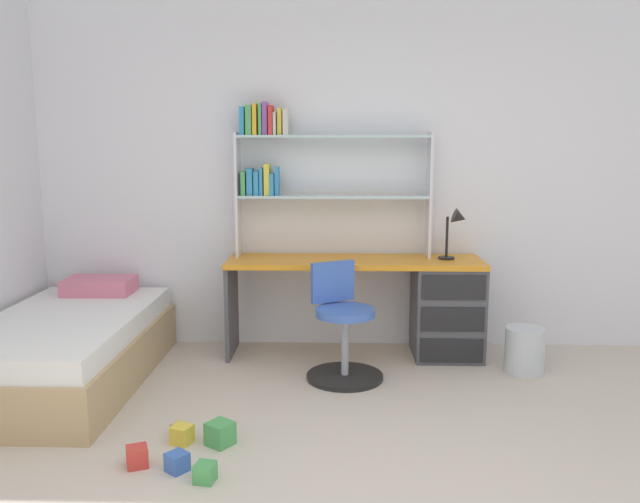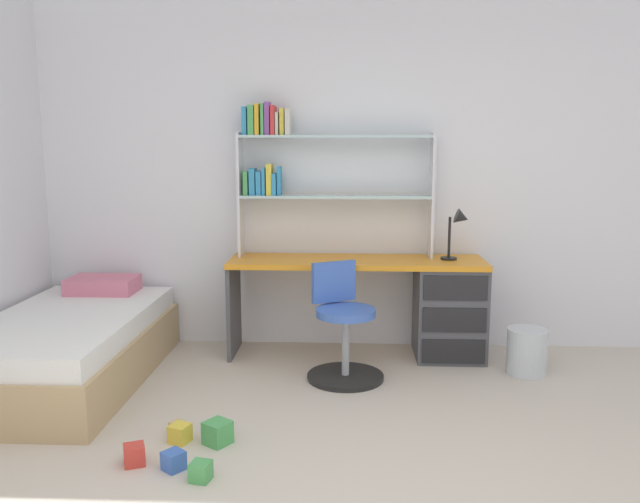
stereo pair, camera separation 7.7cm
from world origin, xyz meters
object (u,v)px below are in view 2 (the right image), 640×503
Objects in this scene: desk at (423,302)px; toy_block_yellow_2 at (180,433)px; toy_block_green_0 at (201,471)px; swivel_chair at (344,334)px; desk_lamp at (459,226)px; bookshelf_hutch at (304,163)px; toy_block_natural_4 at (178,428)px; toy_block_blue_3 at (174,461)px; bed_platform at (69,347)px; waste_bin at (527,351)px; toy_block_red_1 at (134,455)px; toy_block_green_5 at (217,433)px.

toy_block_yellow_2 is at bearing -134.08° from desk.
desk is 20.62× the size of toy_block_green_0.
desk is 0.77m from swivel_chair.
desk_lamp reaches higher than desk.
desk_lamp is 0.49× the size of swivel_chair.
desk is 1.37m from bookshelf_hutch.
desk_lamp reaches higher than swivel_chair.
toy_block_blue_3 is at bearing -77.52° from toy_block_natural_4.
toy_block_yellow_2 is at bearing -41.38° from bed_platform.
bed_platform reaches higher than toy_block_natural_4.
toy_block_blue_3 is (-1.64, -1.78, -0.94)m from desk_lamp.
bed_platform is at bearing -175.41° from swivel_chair.
swivel_chair is at bearing 4.59° from bed_platform.
bookshelf_hutch is 3.80× the size of desk_lamp.
waste_bin reaches higher than toy_block_red_1.
swivel_chair is (-0.83, -0.47, -0.68)m from desk_lamp.
toy_block_blue_3 is (-2.08, -1.44, -0.11)m from waste_bin.
toy_block_green_5 is (1.18, -0.87, -0.17)m from bed_platform.
bookshelf_hutch is 14.99× the size of toy_block_yellow_2.
waste_bin is 3.18× the size of toy_block_red_1.
bookshelf_hutch is 2.43m from toy_block_blue_3.
desk_lamp reaches higher than waste_bin.
toy_block_natural_4 is at bearing 112.31° from toy_block_yellow_2.
bed_platform is at bearing 131.59° from toy_block_blue_3.
toy_block_blue_3 is 1.29× the size of toy_block_natural_4.
desk is at bearing 45.92° from toy_block_yellow_2.
desk_lamp is 2.57m from toy_block_green_0.
toy_block_blue_3 is at bearing 148.77° from toy_block_green_0.
waste_bin is (1.57, -0.49, -1.28)m from bookshelf_hutch.
toy_block_blue_3 is 0.40m from toy_block_natural_4.
toy_block_green_0 is 0.18m from toy_block_blue_3.
swivel_chair reaches higher than toy_block_green_0.
toy_block_yellow_2 is (0.98, -0.86, -0.18)m from bed_platform.
waste_bin reaches higher than toy_block_natural_4.
swivel_chair is (-0.59, -0.49, -0.11)m from desk.
toy_block_green_0 is 0.98× the size of toy_block_blue_3.
desk_lamp is 3.95× the size of toy_block_yellow_2.
desk_lamp is 4.20× the size of toy_block_green_0.
desk_lamp is 2.84m from bed_platform.
swivel_chair is at bearing 50.93° from toy_block_red_1.
toy_block_red_1 is at bearing -132.69° from desk.
bed_platform is 1.23m from toy_block_natural_4.
toy_block_natural_4 is (0.12, 0.35, -0.01)m from toy_block_red_1.
desk_lamp is at bearing 45.15° from toy_block_green_5.
toy_block_natural_4 is 0.27m from toy_block_green_5.
toy_block_yellow_2 is at bearing -108.71° from bookshelf_hutch.
toy_block_green_5 is (0.24, -0.10, 0.03)m from toy_block_natural_4.
waste_bin is (0.68, -0.35, -0.25)m from desk.
desk is at bearing 152.46° from waste_bin.
toy_block_red_1 is (-1.85, -1.73, -0.94)m from desk_lamp.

